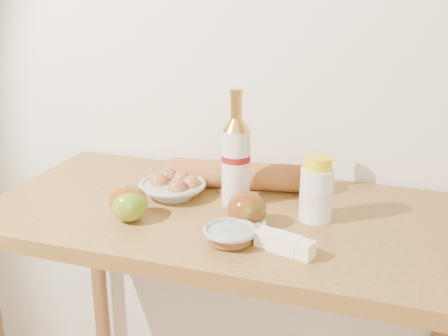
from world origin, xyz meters
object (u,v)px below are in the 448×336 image
at_px(bourbon_bottle, 236,159).
at_px(egg_bowl, 174,187).
at_px(cream_bottle, 317,191).
at_px(table, 228,254).
at_px(baguette, 242,175).

xyz_separation_m(bourbon_bottle, egg_bowl, (-0.17, -0.01, -0.09)).
xyz_separation_m(cream_bottle, egg_bowl, (-0.38, 0.02, -0.05)).
height_order(table, cream_bottle, cream_bottle).
xyz_separation_m(cream_bottle, baguette, (-0.22, 0.14, -0.03)).
relative_size(bourbon_bottle, cream_bottle, 1.89).
height_order(bourbon_bottle, baguette, bourbon_bottle).
height_order(bourbon_bottle, cream_bottle, bourbon_bottle).
relative_size(table, baguette, 2.65).
relative_size(cream_bottle, egg_bowl, 0.68).
bearing_deg(egg_bowl, cream_bottle, -3.67).
bearing_deg(cream_bottle, egg_bowl, -174.05).
bearing_deg(table, egg_bowl, 166.20).
distance_m(egg_bowl, baguette, 0.19).
distance_m(bourbon_bottle, cream_bottle, 0.22).
bearing_deg(cream_bottle, baguette, 158.42).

